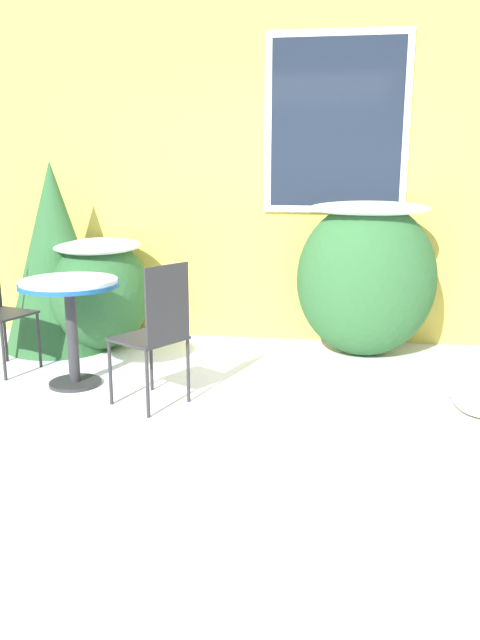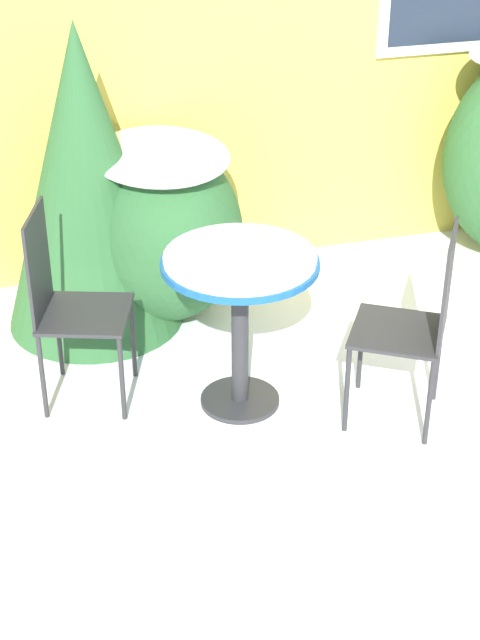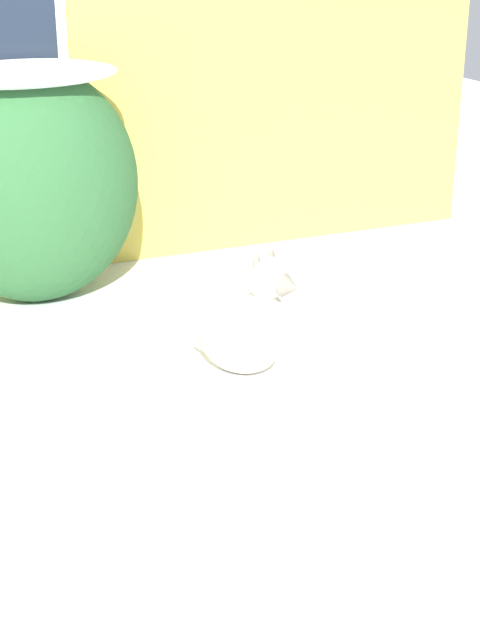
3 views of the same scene
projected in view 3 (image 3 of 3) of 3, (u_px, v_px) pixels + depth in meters
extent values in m
ellipsoid|color=#2D6033|center=(33.00, 185.00, 5.36)|extent=(1.18, 0.85, 1.32)
ellipsoid|color=white|center=(23.00, 74.00, 5.13)|extent=(1.00, 0.72, 0.12)
ellipsoid|color=beige|center=(240.00, 341.00, 4.67)|extent=(0.48, 0.52, 0.30)
ellipsoid|color=beige|center=(261.00, 322.00, 4.55)|extent=(0.32, 0.31, 0.33)
sphere|color=beige|center=(267.00, 278.00, 4.44)|extent=(0.20, 0.20, 0.20)
cone|color=gray|center=(291.00, 287.00, 4.37)|extent=(0.13, 0.12, 0.11)
ellipsoid|color=gray|center=(257.00, 264.00, 4.38)|extent=(0.05, 0.05, 0.09)
ellipsoid|color=gray|center=(271.00, 258.00, 4.46)|extent=(0.05, 0.05, 0.09)
ellipsoid|color=beige|center=(209.00, 347.00, 4.81)|extent=(0.15, 0.20, 0.06)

